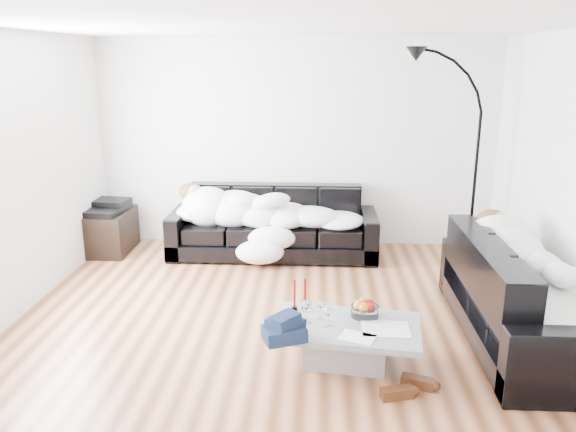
# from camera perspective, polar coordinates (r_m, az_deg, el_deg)

# --- Properties ---
(ground) EXTENTS (5.00, 5.00, 0.00)m
(ground) POSITION_cam_1_polar(r_m,az_deg,el_deg) (5.36, -0.18, -10.17)
(ground) COLOR brown
(ground) RESTS_ON ground
(wall_back) EXTENTS (5.00, 0.02, 2.60)m
(wall_back) POSITION_cam_1_polar(r_m,az_deg,el_deg) (7.15, 0.86, 7.32)
(wall_back) COLOR silver
(wall_back) RESTS_ON ground
(wall_left) EXTENTS (0.02, 4.50, 2.60)m
(wall_left) POSITION_cam_1_polar(r_m,az_deg,el_deg) (5.66, -26.40, 3.45)
(wall_left) COLOR silver
(wall_left) RESTS_ON ground
(ceiling) EXTENTS (5.00, 5.00, 0.00)m
(ceiling) POSITION_cam_1_polar(r_m,az_deg,el_deg) (4.84, -0.20, 18.77)
(ceiling) COLOR white
(ceiling) RESTS_ON ground
(sofa_back) EXTENTS (2.51, 0.87, 0.82)m
(sofa_back) POSITION_cam_1_polar(r_m,az_deg,el_deg) (6.86, -1.50, -0.67)
(sofa_back) COLOR black
(sofa_back) RESTS_ON ground
(sofa_right) EXTENTS (0.92, 2.14, 0.87)m
(sofa_right) POSITION_cam_1_polar(r_m,az_deg,el_deg) (5.20, 22.71, -7.13)
(sofa_right) COLOR black
(sofa_right) RESTS_ON ground
(sleeper_back) EXTENTS (2.12, 0.73, 0.42)m
(sleeper_back) POSITION_cam_1_polar(r_m,az_deg,el_deg) (6.75, -1.55, 1.02)
(sleeper_back) COLOR white
(sleeper_back) RESTS_ON sofa_back
(sleeper_right) EXTENTS (0.77, 1.83, 0.45)m
(sleeper_right) POSITION_cam_1_polar(r_m,az_deg,el_deg) (5.12, 22.96, -4.94)
(sleeper_right) COLOR white
(sleeper_right) RESTS_ON sofa_right
(teal_cushion) EXTENTS (0.42, 0.38, 0.20)m
(teal_cushion) POSITION_cam_1_polar(r_m,az_deg,el_deg) (5.67, 20.30, -1.91)
(teal_cushion) COLOR #0E6858
(teal_cushion) RESTS_ON sofa_right
(coffee_table) EXTENTS (1.22, 0.82, 0.33)m
(coffee_table) POSITION_cam_1_polar(r_m,az_deg,el_deg) (4.57, 5.88, -12.79)
(coffee_table) COLOR #939699
(coffee_table) RESTS_ON ground
(fruit_bowl) EXTENTS (0.25, 0.25, 0.14)m
(fruit_bowl) POSITION_cam_1_polar(r_m,az_deg,el_deg) (4.62, 7.82, -9.25)
(fruit_bowl) COLOR white
(fruit_bowl) RESTS_ON coffee_table
(wine_glass_a) EXTENTS (0.08, 0.08, 0.16)m
(wine_glass_a) POSITION_cam_1_polar(r_m,az_deg,el_deg) (4.53, 3.38, -9.51)
(wine_glass_a) COLOR white
(wine_glass_a) RESTS_ON coffee_table
(wine_glass_b) EXTENTS (0.10, 0.10, 0.19)m
(wine_glass_b) POSITION_cam_1_polar(r_m,az_deg,el_deg) (4.47, 1.96, -9.66)
(wine_glass_b) COLOR white
(wine_glass_b) RESTS_ON coffee_table
(wine_glass_c) EXTENTS (0.08, 0.08, 0.16)m
(wine_glass_c) POSITION_cam_1_polar(r_m,az_deg,el_deg) (4.41, 4.15, -10.22)
(wine_glass_c) COLOR white
(wine_glass_c) RESTS_ON coffee_table
(candle_left) EXTENTS (0.05, 0.05, 0.27)m
(candle_left) POSITION_cam_1_polar(r_m,az_deg,el_deg) (4.65, 0.66, -8.05)
(candle_left) COLOR maroon
(candle_left) RESTS_ON coffee_table
(candle_right) EXTENTS (0.06, 0.06, 0.27)m
(candle_right) POSITION_cam_1_polar(r_m,az_deg,el_deg) (4.68, 1.72, -7.91)
(candle_right) COLOR maroon
(candle_right) RESTS_ON coffee_table
(newspaper_a) EXTENTS (0.37, 0.29, 0.01)m
(newspaper_a) POSITION_cam_1_polar(r_m,az_deg,el_deg) (4.46, 9.89, -11.19)
(newspaper_a) COLOR silver
(newspaper_a) RESTS_ON coffee_table
(newspaper_b) EXTENTS (0.30, 0.26, 0.01)m
(newspaper_b) POSITION_cam_1_polar(r_m,az_deg,el_deg) (4.31, 7.06, -12.10)
(newspaper_b) COLOR silver
(newspaper_b) RESTS_ON coffee_table
(navy_jacket) EXTENTS (0.41, 0.39, 0.16)m
(navy_jacket) POSITION_cam_1_polar(r_m,az_deg,el_deg) (4.20, -0.57, -10.42)
(navy_jacket) COLOR black
(navy_jacket) RESTS_ON coffee_table
(shoes) EXTENTS (0.42, 0.32, 0.09)m
(shoes) POSITION_cam_1_polar(r_m,az_deg,el_deg) (4.33, 11.96, -16.66)
(shoes) COLOR #472311
(shoes) RESTS_ON ground
(av_cabinet) EXTENTS (0.52, 0.75, 0.51)m
(av_cabinet) POSITION_cam_1_polar(r_m,az_deg,el_deg) (7.37, -17.66, -1.50)
(av_cabinet) COLOR black
(av_cabinet) RESTS_ON ground
(stereo) EXTENTS (0.47, 0.38, 0.13)m
(stereo) POSITION_cam_1_polar(r_m,az_deg,el_deg) (7.28, -17.87, 0.93)
(stereo) COLOR black
(stereo) RESTS_ON av_cabinet
(floor_lamp) EXTENTS (0.83, 0.43, 2.17)m
(floor_lamp) POSITION_cam_1_polar(r_m,az_deg,el_deg) (6.74, 18.51, 4.15)
(floor_lamp) COLOR black
(floor_lamp) RESTS_ON ground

